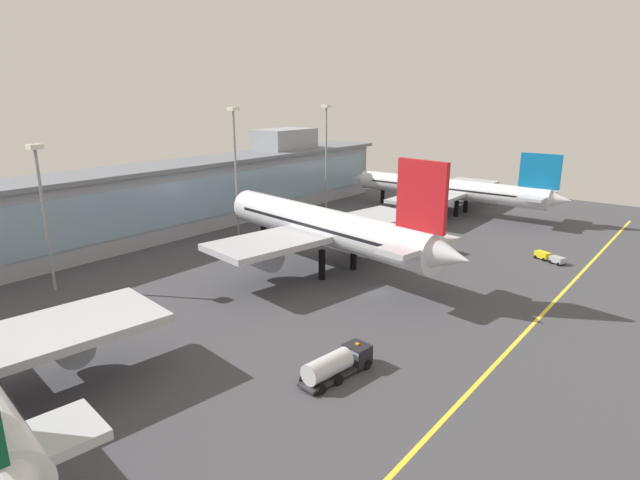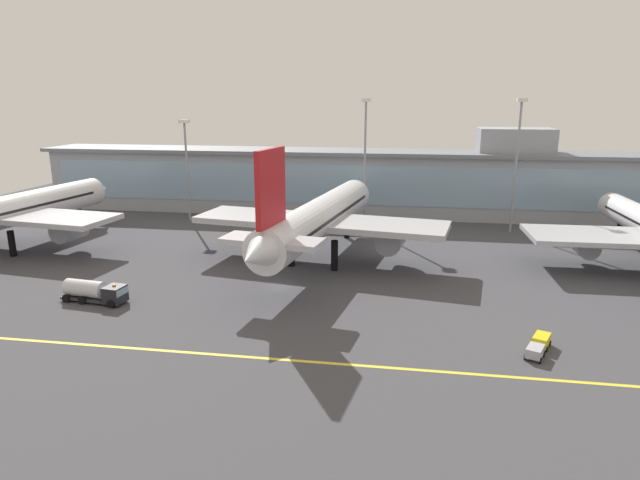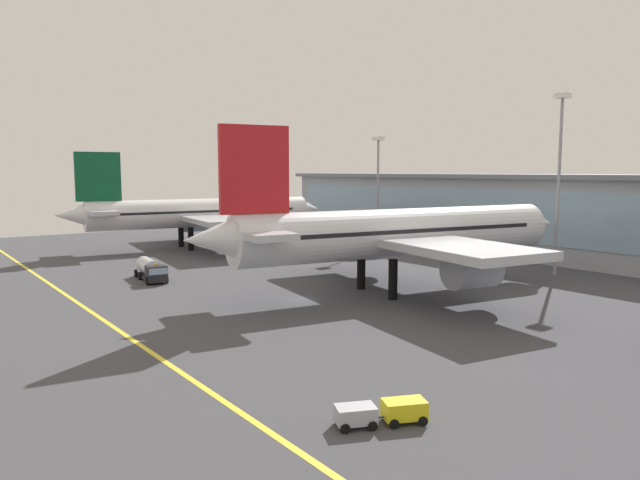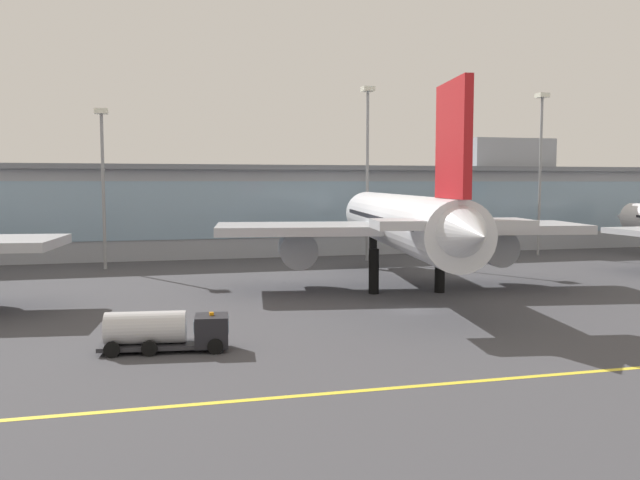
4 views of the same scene
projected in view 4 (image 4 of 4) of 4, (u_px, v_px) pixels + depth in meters
The scene contains 8 objects.
ground_plane at pixel (414, 310), 63.06m from camera, with size 190.71×190.71×0.00m, color #424247.
taxiway_centreline_stripe at pixel (552, 375), 41.86m from camera, with size 152.57×0.50×0.01m, color yellow.
terminal_building at pixel (300, 207), 114.32m from camera, with size 139.22×14.00×19.98m.
airliner_near_right at pixel (401, 223), 75.59m from camera, with size 42.32×54.85×20.34m.
fuel_tanker_truck at pixel (170, 330), 47.69m from camera, with size 9.27×3.86×2.90m.
apron_light_mast_west at pixel (103, 164), 91.90m from camera, with size 1.80×1.80×21.98m.
apron_light_mast_centre at pixel (541, 152), 109.71m from camera, with size 1.80×1.80×26.41m.
apron_light_mast_east at pixel (367, 150), 102.06m from camera, with size 1.80×1.80×26.38m.
Camera 4 is at (-24.45, -57.95, 11.94)m, focal length 37.78 mm.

